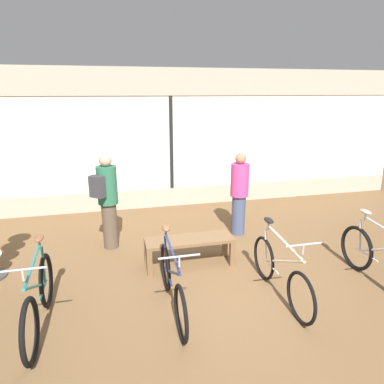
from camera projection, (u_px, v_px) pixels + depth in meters
name	position (u px, v px, depth m)	size (l,w,h in m)	color
ground_plane	(221.00, 292.00, 4.79)	(24.00, 24.00, 0.00)	brown
shop_back_wall	(171.00, 139.00, 7.94)	(12.00, 0.08, 3.20)	#B2A893
bicycle_far_left	(39.00, 299.00, 3.97)	(0.46, 1.70, 1.03)	black
bicycle_left	(172.00, 284.00, 4.31)	(0.46, 1.71, 1.01)	black
bicycle_right	(280.00, 272.00, 4.59)	(0.46, 1.69, 1.00)	black
bicycle_far_right	(380.00, 261.00, 4.86)	(0.46, 1.72, 1.03)	black
display_bench	(189.00, 243.00, 5.43)	(1.40, 0.44, 0.46)	brown
customer_near_rack	(239.00, 193.00, 6.52)	(0.46, 0.46, 1.60)	#424C6B
customer_by_window	(107.00, 199.00, 5.90)	(0.53, 0.55, 1.70)	brown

